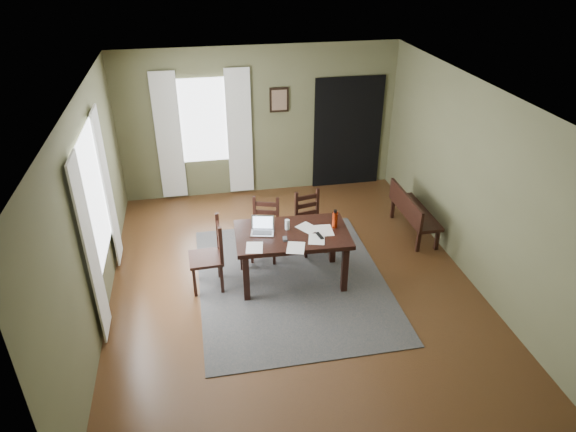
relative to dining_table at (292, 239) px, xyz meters
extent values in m
cube|color=#492C16|center=(-0.01, -0.04, -0.69)|extent=(5.00, 6.00, 0.01)
cube|color=brown|center=(-0.01, 2.96, 0.66)|extent=(5.00, 0.02, 2.70)
cube|color=brown|center=(-0.01, -3.04, 0.66)|extent=(5.00, 0.02, 2.70)
cube|color=brown|center=(-2.51, -0.04, 0.66)|extent=(0.02, 6.00, 2.70)
cube|color=brown|center=(2.49, -0.04, 0.66)|extent=(0.02, 6.00, 2.70)
cube|color=white|center=(-0.01, -0.04, 2.01)|extent=(5.00, 6.00, 0.02)
cube|color=#3D3D3D|center=(-0.01, -0.04, -0.68)|extent=(2.60, 3.20, 0.01)
cube|color=black|center=(0.00, 0.00, 0.06)|extent=(1.58, 0.99, 0.06)
cube|color=black|center=(0.00, 0.00, 0.01)|extent=(1.41, 0.82, 0.05)
cube|color=black|center=(-0.68, -0.33, -0.35)|extent=(0.09, 0.09, 0.66)
cube|color=black|center=(-0.65, 0.39, -0.35)|extent=(0.09, 0.09, 0.66)
cube|color=black|center=(0.65, -0.39, -0.35)|extent=(0.09, 0.09, 0.66)
cube|color=black|center=(0.68, 0.33, -0.35)|extent=(0.09, 0.09, 0.66)
cube|color=black|center=(-1.18, 0.06, -0.21)|extent=(0.47, 0.47, 0.04)
cube|color=black|center=(-1.37, 0.23, -0.45)|extent=(0.04, 0.04, 0.44)
cube|color=black|center=(-1.01, 0.24, -0.45)|extent=(0.04, 0.04, 0.44)
cube|color=black|center=(-1.36, -0.13, -0.45)|extent=(0.04, 0.04, 0.44)
cube|color=black|center=(-0.99, -0.12, -0.45)|extent=(0.04, 0.04, 0.44)
cube|color=black|center=(-0.99, 0.26, 0.08)|extent=(0.05, 0.05, 0.56)
cube|color=black|center=(-0.97, -0.13, 0.08)|extent=(0.05, 0.05, 0.56)
cube|color=black|center=(-0.98, 0.06, -0.07)|extent=(0.04, 0.33, 0.08)
cube|color=black|center=(-0.98, 0.06, 0.08)|extent=(0.04, 0.33, 0.08)
cube|color=black|center=(-0.98, 0.06, 0.23)|extent=(0.04, 0.33, 0.08)
cube|color=black|center=(-0.29, 0.62, -0.26)|extent=(0.51, 0.51, 0.04)
cube|color=black|center=(-0.50, 0.51, -0.48)|extent=(0.05, 0.05, 0.40)
cube|color=black|center=(-0.40, 0.83, -0.48)|extent=(0.05, 0.05, 0.40)
cube|color=black|center=(-0.18, 0.42, -0.48)|extent=(0.05, 0.05, 0.40)
cube|color=black|center=(-0.09, 0.73, -0.48)|extent=(0.05, 0.05, 0.40)
cube|color=black|center=(-0.40, 0.85, 0.01)|extent=(0.05, 0.05, 0.50)
cube|color=black|center=(-0.07, 0.75, 0.01)|extent=(0.05, 0.05, 0.50)
cube|color=black|center=(-0.24, 0.80, -0.13)|extent=(0.29, 0.11, 0.07)
cube|color=black|center=(-0.24, 0.80, 0.01)|extent=(0.29, 0.11, 0.07)
cube|color=black|center=(-0.24, 0.80, 0.14)|extent=(0.29, 0.11, 0.07)
cube|color=black|center=(0.45, 0.70, -0.25)|extent=(0.49, 0.49, 0.04)
cube|color=black|center=(0.32, 0.51, -0.47)|extent=(0.05, 0.05, 0.40)
cube|color=black|center=(0.25, 0.83, -0.47)|extent=(0.05, 0.05, 0.40)
cube|color=black|center=(0.64, 0.57, -0.47)|extent=(0.05, 0.05, 0.40)
cube|color=black|center=(0.57, 0.90, -0.47)|extent=(0.05, 0.05, 0.40)
cube|color=black|center=(0.23, 0.85, 0.01)|extent=(0.05, 0.05, 0.51)
cube|color=black|center=(0.58, 0.92, 0.01)|extent=(0.05, 0.05, 0.51)
cube|color=black|center=(0.41, 0.89, -0.13)|extent=(0.30, 0.09, 0.07)
cube|color=black|center=(0.41, 0.89, 0.01)|extent=(0.30, 0.09, 0.07)
cube|color=black|center=(0.41, 0.89, 0.15)|extent=(0.30, 0.09, 0.07)
cube|color=black|center=(2.21, 0.91, -0.31)|extent=(0.41, 1.27, 0.05)
cube|color=black|center=(2.37, 0.36, -0.51)|extent=(0.05, 0.05, 0.35)
cube|color=black|center=(2.06, 0.36, -0.51)|extent=(0.05, 0.05, 0.35)
cube|color=black|center=(2.37, 1.45, -0.51)|extent=(0.05, 0.05, 0.35)
cube|color=black|center=(2.06, 1.45, -0.51)|extent=(0.05, 0.05, 0.35)
cube|color=black|center=(2.03, 0.91, -0.12)|extent=(0.05, 1.27, 0.31)
cube|color=#B7B7BC|center=(-0.40, 0.06, 0.10)|extent=(0.35, 0.27, 0.02)
cube|color=#B7B7BC|center=(-0.37, 0.16, 0.21)|extent=(0.31, 0.12, 0.20)
cube|color=silver|center=(-0.38, 0.16, 0.21)|extent=(0.27, 0.10, 0.17)
cube|color=#3F3F42|center=(-0.40, 0.05, 0.11)|extent=(0.28, 0.18, 0.00)
cube|color=#3F3F42|center=(-0.13, -0.17, 0.11)|extent=(0.06, 0.10, 0.03)
cube|color=black|center=(0.34, -0.16, 0.10)|extent=(0.08, 0.18, 0.02)
cylinder|color=silver|center=(-0.05, 0.10, 0.17)|extent=(0.09, 0.09, 0.15)
cylinder|color=#B42E0D|center=(0.61, 0.04, 0.21)|extent=(0.10, 0.10, 0.23)
cylinder|color=black|center=(0.61, 0.04, 0.34)|extent=(0.06, 0.06, 0.04)
cube|color=white|center=(-0.55, -0.28, 0.10)|extent=(0.26, 0.31, 0.00)
cube|color=white|center=(0.29, -0.23, 0.10)|extent=(0.28, 0.32, 0.00)
cube|color=white|center=(0.23, 0.08, 0.10)|extent=(0.34, 0.36, 0.00)
cube|color=white|center=(0.44, -0.03, 0.10)|extent=(0.25, 0.32, 0.00)
cube|color=white|center=(-0.03, -0.39, 0.10)|extent=(0.30, 0.35, 0.00)
cube|color=white|center=(-2.48, 0.16, 0.76)|extent=(0.01, 1.30, 1.70)
cube|color=white|center=(-1.01, 2.93, 0.76)|extent=(1.00, 0.01, 1.50)
cube|color=silver|center=(-2.45, -0.66, 0.51)|extent=(0.03, 0.48, 2.30)
cube|color=silver|center=(-2.45, 0.98, 0.51)|extent=(0.03, 0.48, 2.30)
cube|color=silver|center=(-1.63, 2.90, 0.51)|extent=(0.44, 0.03, 2.30)
cube|color=silver|center=(-0.39, 2.90, 0.51)|extent=(0.44, 0.03, 2.30)
cube|color=black|center=(0.34, 2.93, 1.06)|extent=(0.34, 0.03, 0.44)
cube|color=brown|center=(0.34, 2.91, 1.06)|extent=(0.27, 0.01, 0.36)
cube|color=black|center=(1.64, 2.93, 0.36)|extent=(1.30, 0.03, 2.10)
camera|label=1|loc=(-1.17, -5.85, 3.68)|focal=32.00mm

